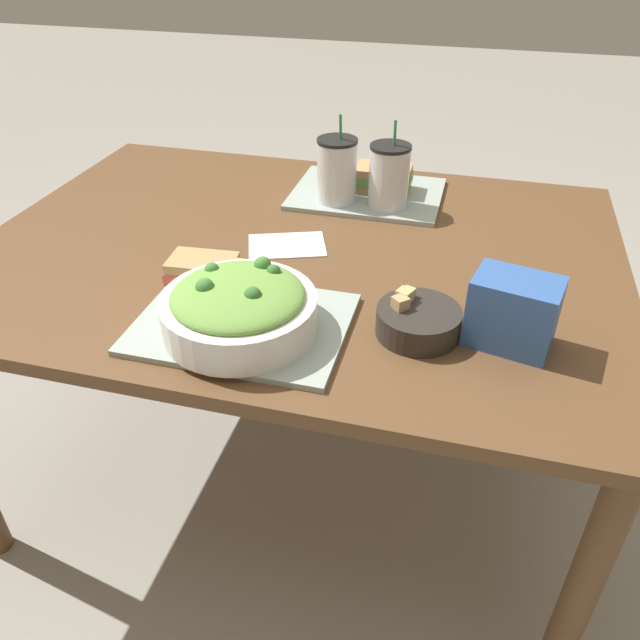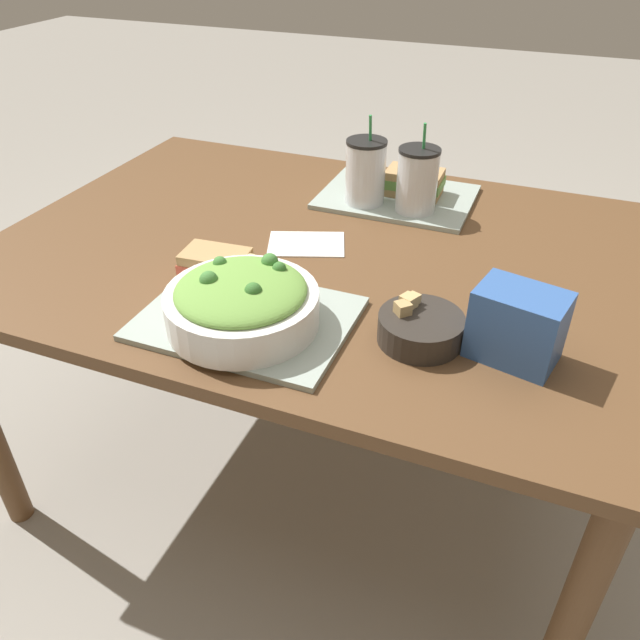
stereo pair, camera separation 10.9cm
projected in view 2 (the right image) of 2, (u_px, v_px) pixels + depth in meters
The scene contains 13 objects.
ground_plane at pixel (317, 460), 1.82m from camera, with size 12.00×12.00×0.00m, color gray.
dining_table at pixel (316, 274), 1.46m from camera, with size 1.44×1.06×0.71m.
tray_near at pixel (247, 318), 1.17m from camera, with size 0.39×0.29×0.01m.
tray_far at pixel (397, 197), 1.63m from camera, with size 0.39×0.29×0.01m.
salad_bowl at pixel (244, 302), 1.11m from camera, with size 0.28×0.28×0.11m.
soup_bowl at pixel (420, 327), 1.10m from camera, with size 0.15×0.15×0.07m.
sandwich_near at pixel (216, 266), 1.25m from camera, with size 0.14×0.10×0.06m.
baguette_near at pixel (247, 269), 1.24m from camera, with size 0.17×0.09×0.06m.
sandwich_far at pixel (414, 182), 1.61m from camera, with size 0.15×0.10×0.06m.
drink_cup_dark at pixel (365, 174), 1.54m from camera, with size 0.10×0.10×0.22m.
drink_cup_red at pixel (417, 182), 1.51m from camera, with size 0.10×0.10×0.22m.
chip_bag at pixel (517, 325), 1.04m from camera, with size 0.16×0.13×0.13m.
napkin_folded at pixel (306, 244), 1.42m from camera, with size 0.20×0.17×0.00m.
Camera 2 is at (0.48, -1.17, 1.37)m, focal length 35.00 mm.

